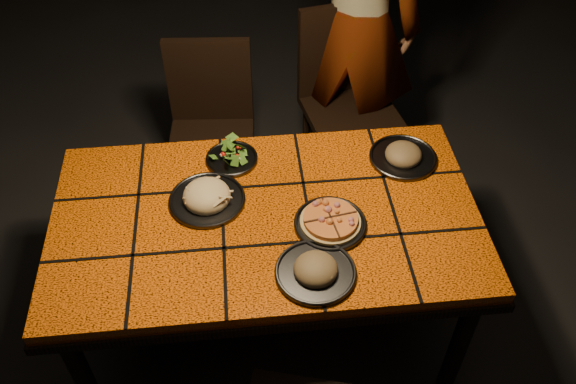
{
  "coord_description": "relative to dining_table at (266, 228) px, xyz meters",
  "views": [
    {
      "loc": [
        -0.07,
        -1.54,
        2.43
      ],
      "look_at": [
        0.09,
        0.04,
        0.82
      ],
      "focal_mm": 38.0,
      "sensor_mm": 36.0,
      "label": 1
    }
  ],
  "objects": [
    {
      "name": "room_shell",
      "position": [
        0.0,
        0.0,
        0.83
      ],
      "size": [
        6.04,
        7.04,
        3.08
      ],
      "color": "black",
      "rests_on": "ground"
    },
    {
      "name": "dining_table",
      "position": [
        0.0,
        0.0,
        0.0
      ],
      "size": [
        1.62,
        0.92,
        0.75
      ],
      "color": "#DD5706",
      "rests_on": "ground"
    },
    {
      "name": "chair_far_left",
      "position": [
        -0.21,
        0.87,
        -0.15
      ],
      "size": [
        0.45,
        0.45,
        0.92
      ],
      "rotation": [
        0.0,
        0.0,
        -0.08
      ],
      "color": "black",
      "rests_on": "ground"
    },
    {
      "name": "chair_far_right",
      "position": [
        0.49,
        0.98,
        -0.1
      ],
      "size": [
        0.53,
        0.53,
        1.0
      ],
      "rotation": [
        0.0,
        0.0,
        0.19
      ],
      "color": "black",
      "rests_on": "ground"
    },
    {
      "name": "diner",
      "position": [
        0.53,
        1.09,
        0.21
      ],
      "size": [
        0.76,
        0.65,
        1.76
      ],
      "primitive_type": "imported",
      "rotation": [
        0.0,
        0.0,
        2.71
      ],
      "color": "brown",
      "rests_on": "ground"
    },
    {
      "name": "plate_pizza",
      "position": [
        0.23,
        -0.08,
        0.1
      ],
      "size": [
        0.27,
        0.27,
        0.04
      ],
      "color": "#3C3C41",
      "rests_on": "dining_table"
    },
    {
      "name": "plate_pasta",
      "position": [
        -0.22,
        0.09,
        0.1
      ],
      "size": [
        0.29,
        0.29,
        0.1
      ],
      "color": "#3C3C41",
      "rests_on": "dining_table"
    },
    {
      "name": "plate_salad",
      "position": [
        -0.11,
        0.31,
        0.1
      ],
      "size": [
        0.21,
        0.21,
        0.07
      ],
      "color": "#3C3C41",
      "rests_on": "dining_table"
    },
    {
      "name": "plate_mushroom_a",
      "position": [
        0.15,
        -0.3,
        0.1
      ],
      "size": [
        0.28,
        0.28,
        0.09
      ],
      "color": "#3C3C41",
      "rests_on": "dining_table"
    },
    {
      "name": "plate_mushroom_b",
      "position": [
        0.58,
        0.25,
        0.1
      ],
      "size": [
        0.28,
        0.28,
        0.09
      ],
      "color": "#3C3C41",
      "rests_on": "dining_table"
    }
  ]
}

